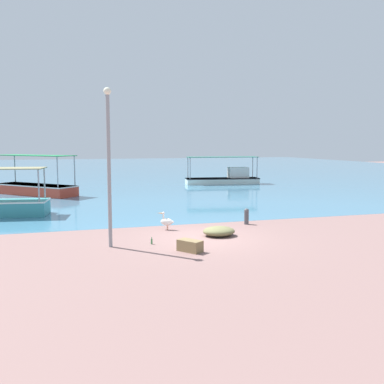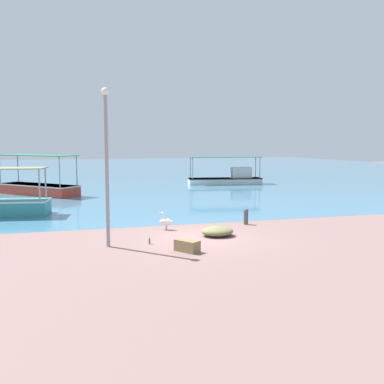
{
  "view_description": "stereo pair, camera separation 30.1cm",
  "coord_description": "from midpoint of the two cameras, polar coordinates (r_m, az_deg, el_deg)",
  "views": [
    {
      "loc": [
        -5.16,
        -16.1,
        3.78
      ],
      "look_at": [
        1.07,
        5.03,
        1.29
      ],
      "focal_mm": 40.0,
      "sensor_mm": 36.0,
      "label": 1
    },
    {
      "loc": [
        -4.87,
        -16.18,
        3.78
      ],
      "look_at": [
        1.07,
        5.03,
        1.29
      ],
      "focal_mm": 40.0,
      "sensor_mm": 36.0,
      "label": 2
    }
  ],
  "objects": [
    {
      "name": "pelican",
      "position": [
        18.91,
        -3.85,
        -3.94
      ],
      "size": [
        0.73,
        0.54,
        0.8
      ],
      "color": "#E0997A",
      "rests_on": "ground"
    },
    {
      "name": "mooring_bollard",
      "position": [
        20.32,
        6.85,
        -3.16
      ],
      "size": [
        0.23,
        0.23,
        0.75
      ],
      "color": "#47474C",
      "rests_on": "ground"
    },
    {
      "name": "glass_bottle",
      "position": [
        16.36,
        -5.93,
        -6.57
      ],
      "size": [
        0.07,
        0.07,
        0.27
      ],
      "color": "#3F7F4C",
      "rests_on": "ground"
    },
    {
      "name": "lamp_post",
      "position": [
        15.76,
        -11.58,
        4.37
      ],
      "size": [
        0.28,
        0.28,
        5.77
      ],
      "color": "gray",
      "rests_on": "ground"
    },
    {
      "name": "ground",
      "position": [
        17.32,
        0.82,
        -6.16
      ],
      "size": [
        120.0,
        120.0,
        0.0
      ],
      "primitive_type": "plane",
      "color": "#82615D"
    },
    {
      "name": "cargo_crate",
      "position": [
        15.18,
        -0.85,
        -7.18
      ],
      "size": [
        0.88,
        0.97,
        0.41
      ],
      "primitive_type": "cube",
      "rotation": [
        0.0,
        0.0,
        5.34
      ],
      "color": "olive",
      "rests_on": "ground"
    },
    {
      "name": "net_pile",
      "position": [
        17.7,
        3.12,
        -5.24
      ],
      "size": [
        1.34,
        1.14,
        0.39
      ],
      "primitive_type": "ellipsoid",
      "color": "olive",
      "rests_on": "ground"
    },
    {
      "name": "harbor_water",
      "position": [
        64.45,
        -11.95,
        2.96
      ],
      "size": [
        110.0,
        90.0,
        0.0
      ],
      "primitive_type": "cube",
      "color": "teal",
      "rests_on": "ground"
    },
    {
      "name": "fishing_boat_center",
      "position": [
        33.87,
        -20.4,
        0.6
      ],
      "size": [
        6.22,
        6.22,
        2.95
      ],
      "color": "#C03B28",
      "rests_on": "harbor_water"
    },
    {
      "name": "fishing_boat_near_left",
      "position": [
        40.64,
        4.3,
        1.96
      ],
      "size": [
        7.08,
        2.6,
        2.56
      ],
      "color": "white",
      "rests_on": "harbor_water"
    }
  ]
}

